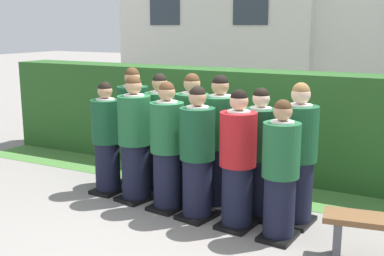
{
  "coord_description": "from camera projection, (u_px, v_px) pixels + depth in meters",
  "views": [
    {
      "loc": [
        2.79,
        -5.09,
        2.32
      ],
      "look_at": [
        0.0,
        0.25,
        1.05
      ],
      "focal_mm": 45.54,
      "sensor_mm": 36.0,
      "label": 1
    }
  ],
  "objects": [
    {
      "name": "student_rear_row_1",
      "position": [
        161.0,
        136.0,
        6.82
      ],
      "size": [
        0.48,
        0.55,
        1.68
      ],
      "color": "black",
      "rests_on": "ground"
    },
    {
      "name": "student_rear_row_5",
      "position": [
        298.0,
        158.0,
        5.68
      ],
      "size": [
        0.44,
        0.52,
        1.69
      ],
      "color": "black",
      "rests_on": "ground"
    },
    {
      "name": "student_rear_row_4",
      "position": [
        259.0,
        156.0,
        5.92
      ],
      "size": [
        0.44,
        0.51,
        1.6
      ],
      "color": "black",
      "rests_on": "ground"
    },
    {
      "name": "student_front_row_3",
      "position": [
        197.0,
        157.0,
        5.85
      ],
      "size": [
        0.46,
        0.53,
        1.63
      ],
      "color": "black",
      "rests_on": "ground"
    },
    {
      "name": "student_rear_row_0",
      "position": [
        134.0,
        129.0,
        7.14
      ],
      "size": [
        0.5,
        0.57,
        1.74
      ],
      "color": "black",
      "rests_on": "ground"
    },
    {
      "name": "student_front_row_0",
      "position": [
        107.0,
        141.0,
        6.78
      ],
      "size": [
        0.41,
        0.51,
        1.58
      ],
      "color": "black",
      "rests_on": "ground"
    },
    {
      "name": "student_front_row_2",
      "position": [
        167.0,
        150.0,
        6.14
      ],
      "size": [
        0.44,
        0.55,
        1.65
      ],
      "color": "black",
      "rests_on": "ground"
    },
    {
      "name": "student_front_row_1",
      "position": [
        135.0,
        142.0,
        6.46
      ],
      "size": [
        0.49,
        0.57,
        1.69
      ],
      "color": "black",
      "rests_on": "ground"
    },
    {
      "name": "lawn_strip",
      "position": [
        223.0,
        185.0,
        7.23
      ],
      "size": [
        9.03,
        0.9,
        0.01
      ],
      "primitive_type": "cube",
      "color": "#477A38",
      "rests_on": "ground"
    },
    {
      "name": "student_rear_row_3",
      "position": [
        220.0,
        145.0,
        6.25
      ],
      "size": [
        0.49,
        0.56,
        1.72
      ],
      "color": "black",
      "rests_on": "ground"
    },
    {
      "name": "student_rear_row_2",
      "position": [
        192.0,
        140.0,
        6.53
      ],
      "size": [
        0.47,
        0.55,
        1.71
      ],
      "color": "black",
      "rests_on": "ground"
    },
    {
      "name": "hedge",
      "position": [
        244.0,
        122.0,
        7.76
      ],
      "size": [
        9.03,
        0.7,
        1.64
      ],
      "color": "#285623",
      "rests_on": "ground"
    },
    {
      "name": "student_in_red_blazer",
      "position": [
        238.0,
        163.0,
        5.57
      ],
      "size": [
        0.43,
        0.5,
        1.63
      ],
      "color": "black",
      "rests_on": "ground"
    },
    {
      "name": "student_front_row_5",
      "position": [
        280.0,
        174.0,
        5.26
      ],
      "size": [
        0.41,
        0.47,
        1.56
      ],
      "color": "black",
      "rests_on": "ground"
    },
    {
      "name": "ground_plane",
      "position": [
        183.0,
        213.0,
        6.16
      ],
      "size": [
        60.0,
        60.0,
        0.0
      ],
      "primitive_type": "plane",
      "color": "gray"
    }
  ]
}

